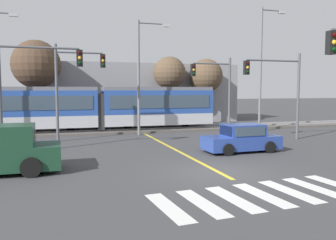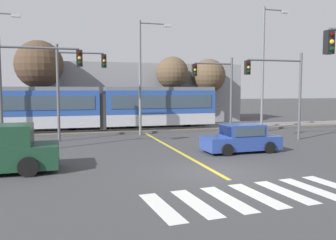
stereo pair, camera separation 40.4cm
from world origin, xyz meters
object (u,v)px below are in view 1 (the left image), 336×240
bare_tree_east (170,73)px  bare_tree_far_east (206,76)px  traffic_light_far_left (73,79)px  bare_tree_west (36,65)px  light_rail_tram (99,107)px  traffic_light_far_right (217,84)px  street_lamp_east (263,63)px  street_lamp_centre (142,70)px  sedan_crossing (241,139)px  traffic_light_mid_right (280,83)px  traffic_light_mid_left (29,77)px

bare_tree_east → bare_tree_far_east: bare_tree_east is taller
traffic_light_far_left → bare_tree_west: size_ratio=0.83×
bare_tree_far_east → light_rail_tram: bearing=-159.0°
traffic_light_far_right → bare_tree_east: 8.42m
street_lamp_east → bare_tree_west: bearing=157.2°
light_rail_tram → street_lamp_centre: street_lamp_centre is taller
traffic_light_far_left → street_lamp_centre: size_ratio=0.75×
sedan_crossing → street_lamp_east: 11.08m
traffic_light_mid_right → bare_tree_far_east: 12.18m
light_rail_tram → traffic_light_far_right: size_ratio=3.18×
traffic_light_mid_left → bare_tree_far_east: bare_tree_far_east is taller
traffic_light_far_right → bare_tree_far_east: size_ratio=0.91×
traffic_light_far_left → bare_tree_east: 12.81m
traffic_light_mid_right → bare_tree_west: size_ratio=0.77×
street_lamp_east → bare_tree_far_east: size_ratio=1.54×
street_lamp_east → bare_tree_west: street_lamp_east is taller
light_rail_tram → bare_tree_far_east: size_ratio=2.89×
light_rail_tram → bare_tree_west: bearing=141.1°
sedan_crossing → traffic_light_far_left: bearing=141.0°
traffic_light_mid_right → traffic_light_far_left: traffic_light_far_left is taller
traffic_light_mid_left → street_lamp_east: (17.07, 5.24, 1.50)m
traffic_light_far_right → bare_tree_east: (-1.14, 8.26, 1.16)m
street_lamp_east → light_rail_tram: bearing=164.8°
traffic_light_mid_left → bare_tree_east: bearing=48.0°
traffic_light_mid_right → street_lamp_centre: 9.84m
traffic_light_mid_left → bare_tree_far_east: size_ratio=0.96×
light_rail_tram → street_lamp_east: street_lamp_east is taller
light_rail_tram → traffic_light_far_right: bearing=-24.9°
traffic_light_far_right → street_lamp_east: (4.21, 0.46, 1.74)m
sedan_crossing → traffic_light_far_right: bearing=75.6°
light_rail_tram → traffic_light_mid_right: size_ratio=3.17×
light_rail_tram → bare_tree_west: size_ratio=2.44×
traffic_light_mid_left → bare_tree_east: (11.73, 13.03, 0.92)m
traffic_light_far_left → bare_tree_far_east: bare_tree_far_east is taller
street_lamp_centre → bare_tree_far_east: size_ratio=1.32×
traffic_light_mid_right → sedan_crossing: bearing=-144.4°
street_lamp_centre → traffic_light_mid_left: bearing=-140.8°
light_rail_tram → bare_tree_east: bare_tree_east is taller
sedan_crossing → traffic_light_mid_left: size_ratio=0.69×
street_lamp_centre → bare_tree_west: street_lamp_centre is taller
traffic_light_mid_right → traffic_light_mid_left: traffic_light_mid_left is taller
bare_tree_far_east → bare_tree_east: bearing=177.0°
traffic_light_far_left → sedan_crossing: bearing=-39.0°
bare_tree_east → bare_tree_far_east: bearing=-3.0°
traffic_light_mid_left → traffic_light_mid_right: bearing=2.5°
street_lamp_east → bare_tree_east: street_lamp_east is taller
traffic_light_far_left → bare_tree_east: bearing=42.9°
street_lamp_centre → bare_tree_far_east: (8.07, 6.83, -0.13)m
sedan_crossing → bare_tree_east: bare_tree_east is taller
traffic_light_far_left → traffic_light_mid_right: bearing=-15.4°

